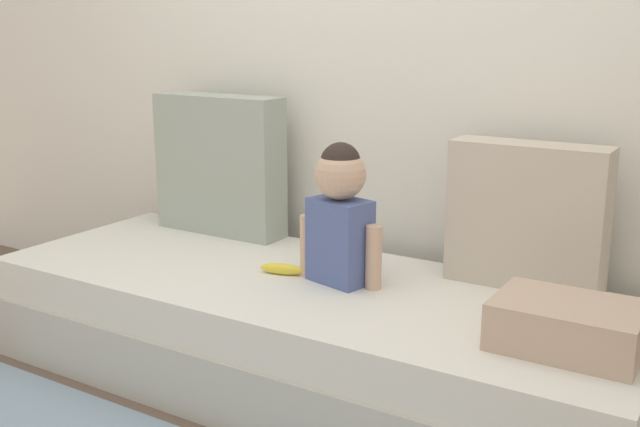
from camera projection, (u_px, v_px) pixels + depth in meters
The scene contains 8 objects.
ground_plane at pixel (307, 381), 2.79m from camera, with size 12.00×12.00×0.00m, color brown.
back_wall at pixel (386, 19), 2.95m from camera, with size 5.63×0.10×2.59m, color silver.
couch at pixel (307, 332), 2.74m from camera, with size 2.43×0.90×0.39m.
throw_pillow_left at pixel (220, 165), 3.25m from camera, with size 0.59×0.16×0.59m, color #99A393.
throw_pillow_right at pixel (527, 216), 2.58m from camera, with size 0.53×0.16×0.50m, color #C1B29E.
toddler at pixel (340, 210), 2.61m from camera, with size 0.32×0.18×0.50m.
banana at pixel (282, 269), 2.75m from camera, with size 0.17×0.04×0.04m, color yellow.
folded_blanket at pixel (568, 326), 2.10m from camera, with size 0.40×0.28×0.14m, color tan.
Camera 1 is at (1.39, -2.15, 1.28)m, focal length 42.54 mm.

